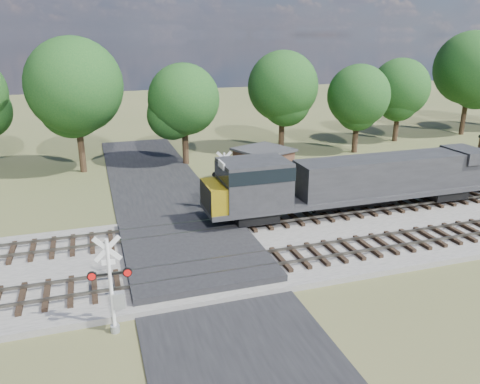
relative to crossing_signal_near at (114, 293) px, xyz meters
name	(u,v)px	position (x,y,z in m)	size (l,w,h in m)	color
ground	(195,260)	(4.24, 5.11, -1.71)	(160.00, 160.00, 0.00)	#47532C
ballast_bed	(358,230)	(14.24, 5.61, -1.56)	(140.00, 10.00, 0.30)	gray
road	(195,259)	(4.24, 5.11, -1.67)	(7.00, 60.00, 0.08)	black
crossing_panel	(192,251)	(4.24, 5.61, -1.40)	(7.00, 9.00, 0.62)	#262628
track_near	(265,261)	(7.36, 3.11, -1.30)	(140.00, 2.60, 0.33)	black
track_far	(235,224)	(7.36, 8.11, -1.30)	(140.00, 2.60, 0.33)	black
crossing_signal_near	(114,293)	(0.00, 0.00, 0.00)	(1.66, 0.37, 4.12)	silver
crossing_signal_far	(223,186)	(7.70, 11.72, -0.04)	(1.61, 0.40, 4.02)	silver
equipment_shed	(263,164)	(12.58, 17.20, -0.39)	(5.00, 5.00, 2.61)	#4E2C21
treeline	(260,86)	(15.51, 26.10, 4.79)	(81.36, 11.38, 11.64)	black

